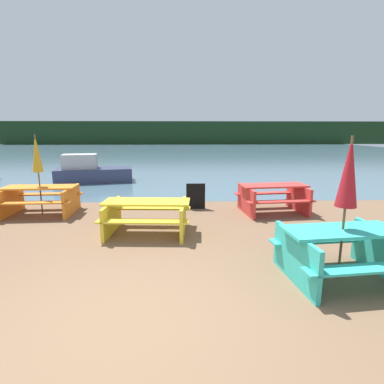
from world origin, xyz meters
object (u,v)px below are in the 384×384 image
Objects in this scene: picnic_table_yellow at (147,213)px; picnic_table_teal at (341,249)px; umbrella_crimson at (349,173)px; umbrella_gold at (37,154)px; picnic_table_orange at (41,197)px; picnic_table_red at (273,196)px; boat at (91,172)px; signboard at (196,196)px.

picnic_table_teal is at bearing -34.86° from picnic_table_yellow.
umbrella_crimson reaches higher than umbrella_gold.
picnic_table_teal is 0.96× the size of picnic_table_orange.
picnic_table_red is at bearing 88.24° from picnic_table_teal.
picnic_table_teal is 0.54× the size of boat.
picnic_table_red is 8.55m from boat.
umbrella_crimson is (0.00, 0.00, 1.18)m from picnic_table_teal.
signboard is (-2.02, 4.34, -0.10)m from picnic_table_teal.
picnic_table_teal is 0.86× the size of umbrella_crimson.
picnic_table_orange is 5.38m from boat.
umbrella_gold reaches higher than picnic_table_red.
signboard is at bearing 5.77° from umbrella_gold.
picnic_table_teal and picnic_table_red have the same top height.
picnic_table_red is at bearing 26.13° from picnic_table_yellow.
picnic_table_teal is at bearing -66.48° from boat.
picnic_table_orange reaches higher than signboard.
picnic_table_teal reaches higher than picnic_table_orange.
picnic_table_yellow is 1.00× the size of picnic_table_red.
boat is at bearing 92.22° from picnic_table_orange.
umbrella_crimson is 0.63× the size of boat.
boat is (-6.48, 9.28, -0.01)m from picnic_table_teal.
picnic_table_orange is 0.89× the size of umbrella_crimson.
picnic_table_red reaches higher than picnic_table_orange.
picnic_table_red is 6.50m from umbrella_gold.
picnic_table_teal is 4.78m from signboard.
signboard is (4.26, 0.43, -0.10)m from picnic_table_orange.
umbrella_gold is (-6.28, 3.91, 0.00)m from umbrella_crimson.
signboard reaches higher than picnic_table_yellow.
boat is at bearing 140.59° from picnic_table_red.
umbrella_crimson is (6.28, -3.91, 1.17)m from picnic_table_orange.
picnic_table_teal is 1.18m from umbrella_crimson.
boat is 6.66m from signboard.
boat is (-0.21, 5.37, -0.01)m from picnic_table_orange.
boat is (-3.29, 7.05, 0.01)m from picnic_table_yellow.
umbrella_gold reaches higher than picnic_table_orange.
picnic_table_red is 2.61× the size of signboard.
umbrella_crimson is (3.20, -2.23, 1.19)m from picnic_table_yellow.
picnic_table_red is at bearing -0.46° from picnic_table_orange.
picnic_table_teal is 7.39m from picnic_table_orange.
signboard is at bearing 114.92° from picnic_table_teal.
signboard is at bearing 60.72° from picnic_table_yellow.
picnic_table_red is 0.90× the size of umbrella_gold.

